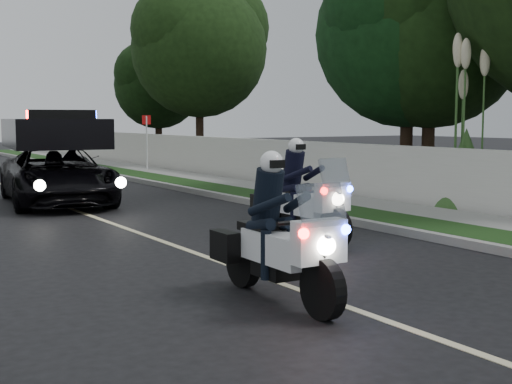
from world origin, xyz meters
The scene contains 15 objects.
ground centered at (0.00, 0.00, 0.00)m, with size 120.00×120.00×0.00m, color black.
curb_right centered at (4.10, 10.00, 0.07)m, with size 0.20×60.00×0.15m, color gray.
grass_verge centered at (4.80, 10.00, 0.08)m, with size 1.20×60.00×0.16m, color #193814.
sidewalk_right centered at (6.10, 10.00, 0.08)m, with size 1.40×60.00×0.16m, color gray.
property_wall centered at (7.10, 10.00, 0.75)m, with size 0.22×60.00×1.50m, color beige.
lane_marking centered at (0.00, 10.00, 0.00)m, with size 0.12×50.00×0.01m, color #BFB78C.
police_moto_left centered at (-0.53, -0.43, 0.00)m, with size 0.74×2.11×1.79m, color silver, non-canonical shape.
police_moto_right centered at (2.12, 2.80, 0.00)m, with size 0.75×2.15×1.83m, color silver, non-canonical shape.
police_suv centered at (0.03, 10.49, 0.00)m, with size 2.42×5.22×2.54m, color black.
sign_post centered at (6.00, 18.72, 0.00)m, with size 0.37×0.37×2.37m, color red, non-canonical shape.
pampas_far centered at (7.60, 3.95, 0.00)m, with size 1.51×1.51×4.33m, color beige, non-canonical shape.
tree_right_b centered at (9.32, 7.67, 0.00)m, with size 5.28×5.28×8.80m, color #123613, non-canonical shape.
tree_right_c centered at (9.65, 7.14, 0.00)m, with size 5.23×5.23×8.72m, color #18320F, non-canonical shape.
tree_right_d centered at (9.74, 21.37, 0.00)m, with size 6.12×6.12×10.21m, color #1C3812, non-canonical shape.
tree_right_e centered at (10.10, 26.74, 0.00)m, with size 4.54×4.54×7.56m, color black, non-canonical shape.
Camera 1 is at (-5.06, -7.20, 2.16)m, focal length 49.22 mm.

